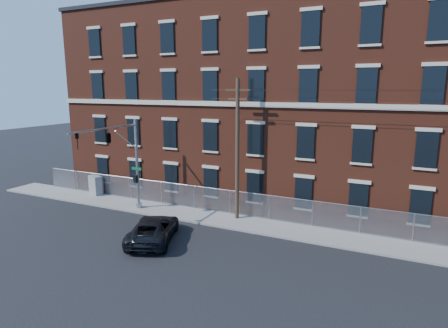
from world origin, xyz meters
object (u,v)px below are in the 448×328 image
Objects in this scene: utility_cabinet at (95,185)px; utility_pole_near at (237,147)px; traffic_signal_mast at (115,146)px; pickup_truck at (153,229)px.

utility_pole_near is at bearing 18.21° from utility_cabinet.
traffic_signal_mast is 8.32m from utility_cabinet.
utility_pole_near reaches higher than traffic_signal_mast.
traffic_signal_mast reaches higher than utility_cabinet.
utility_pole_near reaches higher than utility_cabinet.
traffic_signal_mast is 1.29× the size of pickup_truck.
traffic_signal_mast is at bearing -12.98° from utility_cabinet.
utility_pole_near is (8.00, 3.42, -0.05)m from traffic_signal_mast.
pickup_truck is at bearing -119.17° from utility_pole_near.
traffic_signal_mast reaches higher than pickup_truck.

